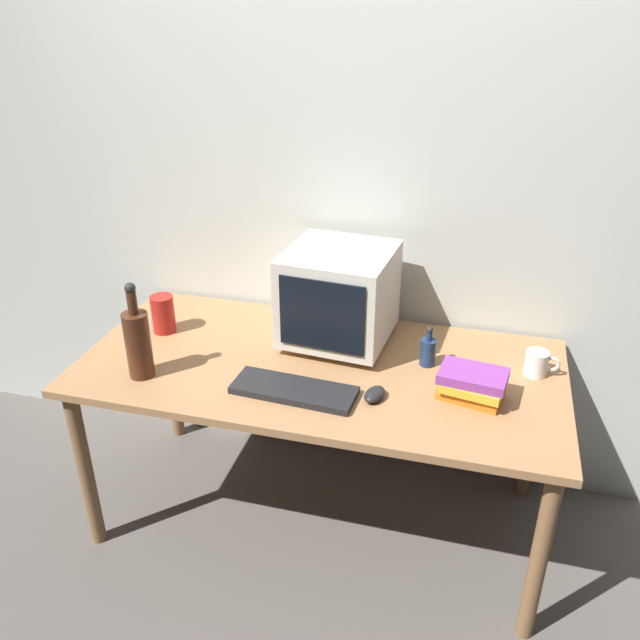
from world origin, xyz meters
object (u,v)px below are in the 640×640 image
at_px(keyboard, 294,390).
at_px(bottle_short, 428,351).
at_px(crt_monitor, 339,296).
at_px(book_stack, 472,384).
at_px(computer_mouse, 375,394).
at_px(bottle_tall, 138,342).
at_px(mug, 537,363).
at_px(metal_canister, 163,314).

relative_size(keyboard, bottle_short, 2.73).
bearing_deg(crt_monitor, book_stack, -26.91).
bearing_deg(keyboard, computer_mouse, 11.46).
height_order(crt_monitor, computer_mouse, crt_monitor).
height_order(keyboard, bottle_tall, bottle_tall).
relative_size(mug, metal_canister, 0.80).
distance_m(bottle_tall, bottle_short, 1.02).
bearing_deg(bottle_short, metal_canister, -179.34).
relative_size(computer_mouse, metal_canister, 0.67).
height_order(crt_monitor, metal_canister, crt_monitor).
bearing_deg(crt_monitor, mug, -4.25).
bearing_deg(keyboard, crt_monitor, 85.15).
xyz_separation_m(bottle_tall, bottle_short, (0.96, 0.33, -0.08)).
xyz_separation_m(keyboard, book_stack, (0.58, 0.13, 0.04)).
distance_m(computer_mouse, bottle_short, 0.30).
relative_size(computer_mouse, book_stack, 0.43).
bearing_deg(computer_mouse, keyboard, -156.46).
bearing_deg(bottle_tall, book_stack, 7.77).
xyz_separation_m(bottle_short, book_stack, (0.17, -0.18, -0.00)).
xyz_separation_m(crt_monitor, bottle_short, (0.35, -0.09, -0.14)).
bearing_deg(keyboard, mug, 26.72).
relative_size(bottle_tall, bottle_short, 2.30).
relative_size(bottle_short, mug, 1.28).
xyz_separation_m(crt_monitor, computer_mouse, (0.21, -0.35, -0.17)).
bearing_deg(keyboard, bottle_short, 40.14).
relative_size(computer_mouse, bottle_tall, 0.28).
bearing_deg(computer_mouse, bottle_short, 77.66).
bearing_deg(bottle_short, keyboard, -143.57).
xyz_separation_m(computer_mouse, bottle_tall, (-0.82, -0.06, 0.12)).
xyz_separation_m(computer_mouse, mug, (0.52, 0.30, 0.03)).
distance_m(computer_mouse, mug, 0.60).
distance_m(computer_mouse, book_stack, 0.32).
bearing_deg(keyboard, bottle_tall, -173.41).
relative_size(keyboard, bottle_tall, 1.18).
height_order(keyboard, computer_mouse, computer_mouse).
bearing_deg(metal_canister, crt_monitor, 8.18).
height_order(bottle_tall, bottle_short, bottle_tall).
distance_m(mug, metal_canister, 1.42).
distance_m(keyboard, book_stack, 0.59).
xyz_separation_m(crt_monitor, metal_canister, (-0.68, -0.10, -0.12)).
relative_size(crt_monitor, book_stack, 1.78).
xyz_separation_m(crt_monitor, mug, (0.73, -0.05, -0.15)).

